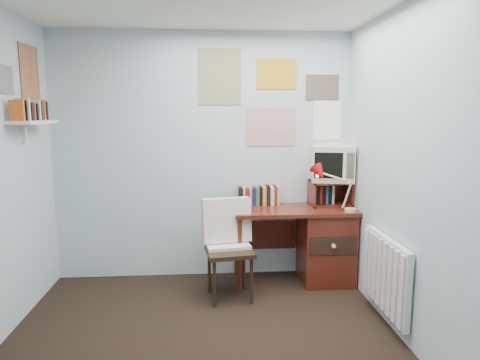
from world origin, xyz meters
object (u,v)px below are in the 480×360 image
Objects in this scene: desk_lamp at (351,191)px; tv_riser at (330,193)px; desk at (320,242)px; crt_tv at (333,162)px; radiator at (386,274)px; wall_shelf at (33,122)px; desk_chair at (230,252)px.

desk_lamp is 0.99× the size of tv_riser.
desk is 3.02× the size of desk_lamp.
crt_tv is (-0.10, 0.31, 0.25)m from desk_lamp.
wall_shelf reaches higher than radiator.
radiator is at bearing -68.83° from crt_tv.
crt_tv is at bearing 16.29° from desk_chair.
desk_chair is at bearing 154.55° from radiator.
tv_riser is 0.65× the size of wall_shelf.
wall_shelf reaches higher than desk_lamp.
desk_chair is 1.23m from tv_riser.
desk_chair is 2.23× the size of desk_lamp.
crt_tv is (1.07, 0.48, 0.76)m from desk_chair.
tv_riser is 0.32m from crt_tv.
tv_riser is (0.12, 0.11, 0.48)m from desk.
tv_riser reaches higher than desk.
desk_lamp is 2.89m from wall_shelf.
wall_shelf is (-2.69, -0.49, 0.74)m from tv_riser.
radiator is at bearing -84.29° from desk_lamp.
crt_tv is at bearing 42.62° from desk.
desk_lamp is at bearing 4.08° from wall_shelf.
desk_chair is 2.14× the size of crt_tv.
crt_tv is at bearing 97.89° from radiator.
radiator is (0.17, -1.04, -0.47)m from tv_riser.
wall_shelf is (-2.71, -0.51, 0.41)m from crt_tv.
desk_chair is at bearing -169.83° from desk_lamp.
radiator is 1.29× the size of wall_shelf.
tv_riser is at bearing 114.55° from desk_lamp.
wall_shelf is at bearing 169.11° from radiator.
crt_tv is 1.33m from radiator.
wall_shelf is at bearing -156.07° from crt_tv.
desk_lamp is at bearing 0.47° from desk_chair.
desk is at bearing 12.75° from desk_chair.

